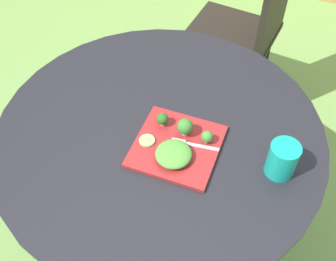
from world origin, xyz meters
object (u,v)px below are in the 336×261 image
Objects in this scene: salad_plate at (177,146)px; drinking_glass at (282,161)px; fork at (190,144)px; patio_chair at (249,25)px.

drinking_glass is at bearing 4.62° from salad_plate.
salad_plate is 0.33m from drinking_glass.
salad_plate is at bearing -159.29° from fork.
drinking_glass reaches higher than fork.
patio_chair is 3.40× the size of salad_plate.
drinking_glass is at bearing -73.15° from patio_chair.
drinking_glass is at bearing 2.20° from fork.
patio_chair is at bearing 106.85° from drinking_glass.
patio_chair reaches higher than fork.
drinking_glass is (0.32, 0.03, 0.04)m from salad_plate.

